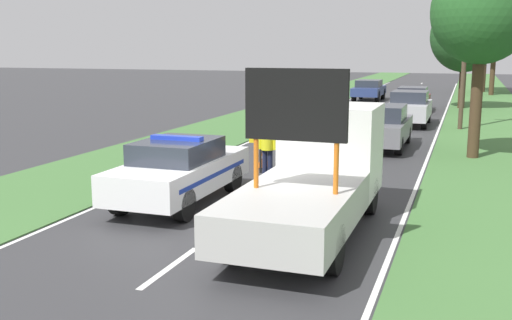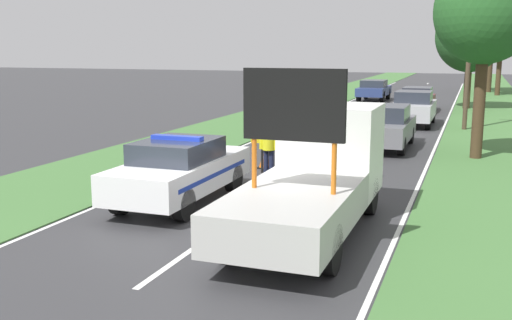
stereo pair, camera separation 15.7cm
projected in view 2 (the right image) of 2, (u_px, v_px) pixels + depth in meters
name	position (u px, v px, depth m)	size (l,w,h in m)	color
ground_plane	(228.00, 224.00, 12.53)	(160.00, 160.00, 0.00)	#333335
lane_markings	(375.00, 121.00, 30.23)	(6.93, 70.68, 0.01)	silver
grass_verge_left	(273.00, 115.00, 32.91)	(4.37, 120.00, 0.03)	#427038
grass_verge_right	(495.00, 124.00, 29.06)	(4.37, 120.00, 0.03)	#427038
police_car	(180.00, 170.00, 14.15)	(1.81, 4.61, 1.63)	white
work_truck	(316.00, 173.00, 12.16)	(2.02, 6.05, 3.29)	white
road_barrier	(307.00, 144.00, 17.05)	(3.43, 0.08, 1.11)	black
police_officer	(269.00, 145.00, 16.95)	(0.56, 0.36, 1.57)	#191E38
pedestrian_civilian	(314.00, 150.00, 16.24)	(0.55, 0.35, 1.55)	#232326
traffic_cone_near_police	(313.00, 165.00, 17.46)	(0.37, 0.37, 0.52)	black
traffic_cone_centre_front	(349.00, 161.00, 18.21)	(0.36, 0.36, 0.50)	black
traffic_cone_near_truck	(190.00, 165.00, 17.24)	(0.44, 0.44, 0.62)	black
traffic_cone_behind_barrier	(222.00, 160.00, 17.86)	(0.49, 0.49, 0.68)	black
traffic_cone_lane_edge	(265.00, 158.00, 18.33)	(0.43, 0.43, 0.60)	black
queued_car_suv_grey	(385.00, 126.00, 21.91)	(1.76, 4.49, 1.58)	slate
queued_car_sedan_silver	(414.00, 108.00, 28.34)	(1.82, 4.23, 1.63)	#B2B2B7
queued_car_wagon_maroon	(417.00, 99.00, 34.42)	(1.74, 4.60, 1.42)	maroon
queued_car_hatch_blue	(374.00, 90.00, 41.71)	(1.82, 4.52, 1.44)	navy
roadside_tree_near_left	(493.00, 18.00, 48.42)	(4.79, 4.79, 8.54)	#42301E
roadside_tree_near_right	(471.00, 36.00, 35.48)	(4.08, 4.08, 6.47)	#42301E
roadside_tree_mid_left	(485.00, 12.00, 19.04)	(3.23, 3.23, 6.49)	#42301E
roadside_tree_mid_right	(501.00, 38.00, 45.46)	(3.17, 3.17, 6.06)	#42301E
utility_pole	(469.00, 47.00, 26.22)	(1.20, 0.20, 7.12)	#473828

